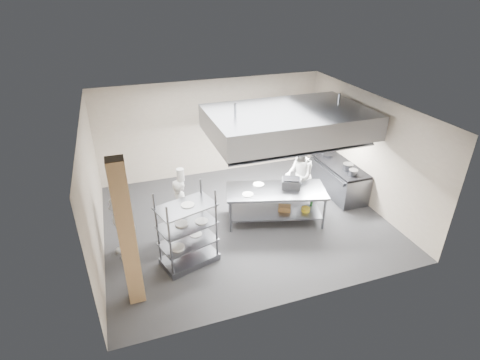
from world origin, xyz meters
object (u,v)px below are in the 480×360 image
object	(u,v)px
island	(275,205)
chef_head	(182,210)
chef_line	(299,176)
stockpot	(348,167)
pass_rack	(187,228)
chef_plating	(121,218)
griddle	(291,183)
cooking_range	(338,179)

from	to	relation	value
island	chef_head	bearing A→B (deg)	-164.26
island	chef_line	world-z (taller)	chef_line
chef_line	stockpot	distance (m)	1.47
pass_rack	chef_head	bearing A→B (deg)	69.88
island	pass_rack	distance (m)	2.63
chef_plating	griddle	world-z (taller)	chef_plating
island	stockpot	bearing A→B (deg)	25.48
cooking_range	chef_plating	xyz separation A→B (m)	(-6.08, -0.90, 0.51)
chef_line	griddle	xyz separation A→B (m)	(-0.45, -0.45, 0.09)
island	griddle	distance (m)	0.70
chef_plating	stockpot	size ratio (longest dim) A/B	6.63
pass_rack	island	bearing A→B (deg)	3.22
chef_line	pass_rack	bearing A→B (deg)	-48.04
island	griddle	bearing A→B (deg)	17.22
griddle	chef_line	bearing A→B (deg)	69.67
chef_head	griddle	distance (m)	2.81
pass_rack	chef_plating	world-z (taller)	chef_plating
stockpot	island	bearing A→B (deg)	-170.33
chef_head	chef_plating	distance (m)	1.36
pass_rack	stockpot	size ratio (longest dim) A/B	6.32
cooking_range	chef_line	world-z (taller)	chef_line
chef_head	chef_plating	bearing A→B (deg)	86.79
cooking_range	stockpot	bearing A→B (deg)	-92.15
cooking_range	griddle	size ratio (longest dim) A/B	4.37
chef_plating	chef_line	bearing A→B (deg)	73.22
chef_line	chef_head	bearing A→B (deg)	-62.29
pass_rack	chef_line	xyz separation A→B (m)	(3.30, 1.35, 0.04)
chef_plating	griddle	size ratio (longest dim) A/B	4.08
cooking_range	griddle	world-z (taller)	griddle
cooking_range	island	bearing A→B (deg)	-161.47
chef_head	chef_plating	size ratio (longest dim) A/B	0.86
cooking_range	chef_plating	bearing A→B (deg)	-171.58
stockpot	chef_plating	bearing A→B (deg)	-175.18
pass_rack	cooking_range	distance (m)	5.09
island	stockpot	xyz separation A→B (m)	(2.33, 0.40, 0.54)
chef_head	stockpot	distance (m)	4.74
chef_plating	chef_head	bearing A→B (deg)	71.05
chef_line	griddle	distance (m)	0.65
stockpot	chef_line	bearing A→B (deg)	177.50
chef_line	stockpot	size ratio (longest dim) A/B	6.63
pass_rack	griddle	size ratio (longest dim) A/B	3.89
chef_plating	stockpot	bearing A→B (deg)	70.91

